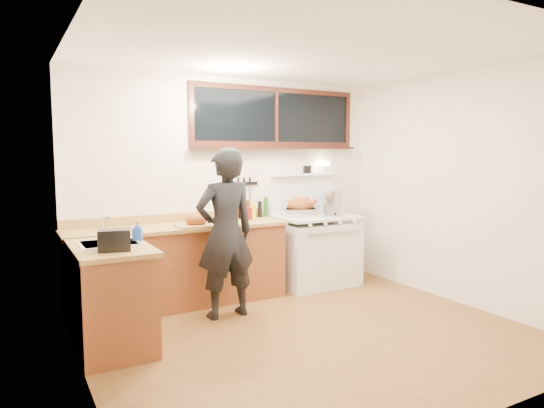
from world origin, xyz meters
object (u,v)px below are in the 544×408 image
vintage_stove (315,249)px  cutting_board (197,221)px  roast_turkey (300,208)px  man (225,233)px

vintage_stove → cutting_board: vintage_stove is taller
cutting_board → roast_turkey: roast_turkey is taller
cutting_board → roast_turkey: size_ratio=0.95×
roast_turkey → cutting_board: bearing=-173.3°
man → roast_turkey: (1.30, 0.62, 0.13)m
man → cutting_board: size_ratio=3.66×
roast_turkey → vintage_stove: bearing=-15.9°
vintage_stove → man: man is taller
vintage_stove → cutting_board: (-1.64, -0.11, 0.49)m
vintage_stove → man: size_ratio=0.90×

